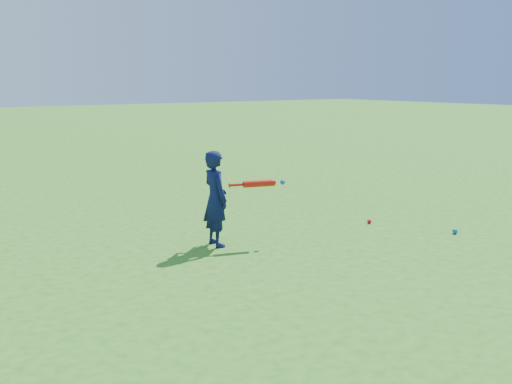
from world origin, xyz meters
TOP-DOWN VIEW (x-y plane):
  - ground at (0.00, 0.00)m, footprint 80.00×80.00m
  - child at (0.01, 0.13)m, footprint 0.30×0.43m
  - ground_ball_red at (2.27, -0.18)m, footprint 0.06×0.06m
  - ground_ball_blue at (2.77, -1.19)m, footprint 0.07×0.07m
  - bat_swing at (0.52, -0.07)m, footprint 0.68×0.25m

SIDE VIEW (x-z plane):
  - ground at x=0.00m, z-range 0.00..0.00m
  - ground_ball_red at x=2.27m, z-range 0.00..0.06m
  - ground_ball_blue at x=2.77m, z-range 0.00..0.07m
  - child at x=0.01m, z-range 0.00..1.13m
  - bat_swing at x=0.52m, z-range 0.68..0.76m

